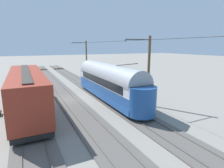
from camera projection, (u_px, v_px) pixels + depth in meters
The scene contains 10 objects.
ground_plane at pixel (68, 100), 22.12m from camera, with size 220.00×220.00×0.00m, color gray.
track_streetcar_siding at pixel (101, 94), 24.28m from camera, with size 2.80×80.00×0.18m.
track_adjacent_siding at pixel (68, 99), 22.39m from camera, with size 2.80×80.00×0.18m.
track_third_siding at pixel (28, 104), 20.49m from camera, with size 2.80×80.00×0.18m.
vintage_streetcar at pixel (108, 81), 21.82m from camera, with size 2.65×16.29×4.73m.
boxcar_adjacent at pixel (27, 90), 17.65m from camera, with size 2.96×14.11×3.85m.
catenary_pole_foreground at pixel (86, 58), 37.43m from camera, with size 3.09×0.28×7.39m.
catenary_pole_mid_near at pixel (148, 70), 19.24m from camera, with size 3.09×0.28×7.39m.
overhead_wire_run at pixel (122, 41), 18.17m from camera, with size 2.89×45.37×0.18m.
switch_stand at pixel (84, 75), 36.01m from camera, with size 0.50×0.30×1.24m.
Camera 1 is at (4.60, 21.42, 6.39)m, focal length 29.43 mm.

